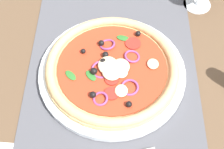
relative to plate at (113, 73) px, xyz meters
The scene contains 4 objects.
ground_plane 3.20cm from the plate, ahead, with size 190.00×140.00×2.40cm, color brown.
placemat 2.43cm from the plate, ahead, with size 49.28×34.18×0.40cm, color #4C4C51.
plate is the anchor object (origin of this frame).
pizza 1.75cm from the plate, 20.95° to the left, with size 26.26×26.26×2.70cm.
Camera 1 is at (36.11, 0.69, 56.13)cm, focal length 54.08 mm.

